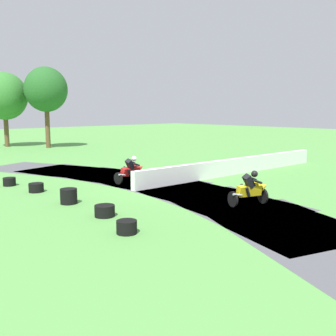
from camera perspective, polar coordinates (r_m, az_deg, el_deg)
The scene contains 12 objects.
ground_plane at distance 19.45m, azimuth -0.43°, elevation -2.54°, with size 120.00×120.00×0.00m, color #569947.
track_asphalt at distance 18.94m, azimuth -2.30°, elevation -2.84°, with size 8.27×26.40×0.01m.
safety_barrier at distance 23.26m, azimuth 9.78°, elevation 0.27°, with size 0.30×14.78×0.90m, color white.
motorcycle_lead_yellow at distance 15.75m, azimuth 11.74°, elevation -2.90°, with size 1.69×1.15×1.43m.
motorcycle_chase_red at distance 20.28m, azimuth -5.24°, elevation -0.27°, with size 1.68×0.80×1.43m.
tire_stack_near at distance 12.16m, azimuth -5.90°, elevation -8.35°, with size 0.62×0.62×0.40m.
tire_stack_mid_a at distance 14.11m, azimuth -9.00°, elevation -6.04°, with size 0.70×0.70×0.40m.
tire_stack_mid_b at distance 16.24m, azimuth -13.96°, elevation -3.91°, with size 0.66×0.66×0.60m.
tire_stack_far at distance 18.91m, azimuth -18.26°, elevation -2.67°, with size 0.66×0.66×0.40m.
tire_stack_extra_a at distance 20.88m, azimuth -21.66°, elevation -1.82°, with size 0.59×0.59×0.40m.
tree_far_left at distance 42.47m, azimuth -22.27°, elevation 9.43°, with size 4.37×4.37×7.21m.
tree_far_right at distance 39.93m, azimuth -16.99°, elevation 10.61°, with size 3.99×3.99×7.60m.
Camera 1 is at (-13.06, -13.93, 3.70)m, focal length 42.80 mm.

